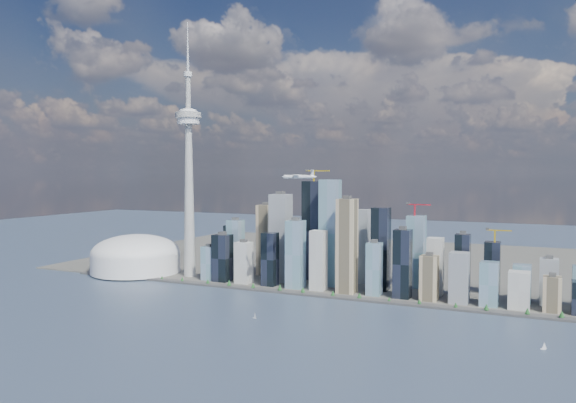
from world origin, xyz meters
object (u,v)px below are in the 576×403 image
at_px(needle_tower, 189,170).
at_px(sailboat_west, 255,316).
at_px(airplane, 299,176).
at_px(sailboat_east, 544,347).
at_px(dome_stadium, 136,256).

relative_size(needle_tower, sailboat_west, 51.08).
xyz_separation_m(airplane, sailboat_west, (-15.95, -139.19, -220.74)).
height_order(airplane, sailboat_east, airplane).
bearing_deg(sailboat_west, needle_tower, 163.32).
height_order(needle_tower, sailboat_east, needle_tower).
xyz_separation_m(dome_stadium, sailboat_east, (850.50, -220.69, -36.02)).
bearing_deg(sailboat_west, sailboat_east, 26.27).
xyz_separation_m(needle_tower, sailboat_east, (710.50, -230.69, -232.42)).
distance_m(needle_tower, airplane, 329.03).
bearing_deg(airplane, sailboat_west, -111.97).
bearing_deg(airplane, needle_tower, 144.95).
xyz_separation_m(needle_tower, airplane, (309.74, -110.41, -11.64)).
xyz_separation_m(sailboat_west, sailboat_east, (416.71, 18.91, -0.04)).
relative_size(sailboat_west, sailboat_east, 1.01).
xyz_separation_m(needle_tower, dome_stadium, (-140.00, -10.00, -196.40)).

